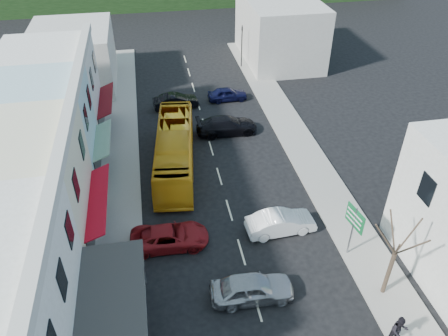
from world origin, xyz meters
TOP-DOWN VIEW (x-y plane):
  - ground at (0.00, 0.00)m, footprint 120.00×120.00m
  - sidewalk_left at (-7.50, 10.00)m, footprint 3.00×52.00m
  - sidewalk_right at (7.50, 10.00)m, footprint 3.00×52.00m
  - shopfront_row at (-12.49, 5.00)m, footprint 8.25×30.00m
  - distant_block_left at (-12.00, 27.00)m, footprint 8.00×10.00m
  - distant_block_right at (11.00, 30.00)m, footprint 8.00×12.00m
  - bus at (-3.15, 9.84)m, footprint 3.85×11.81m
  - car_silver at (-0.17, -3.46)m, footprint 4.47×1.97m
  - car_white at (2.89, 1.35)m, footprint 4.50×2.05m
  - car_red at (-4.30, 1.44)m, footprint 4.66×2.05m
  - car_black_near at (1.77, 14.19)m, footprint 4.53×1.92m
  - car_navy_mid at (3.02, 20.45)m, footprint 4.43×1.88m
  - car_black_far at (-2.22, 19.72)m, footprint 4.55×2.21m
  - pedestrian_left at (-7.32, 0.38)m, footprint 0.52×0.67m
  - pedestrian_right at (6.30, -7.52)m, footprint 0.73×0.49m
  - direction_sign at (6.40, -1.35)m, footprint 0.74×1.73m
  - street_tree at (7.16, -4.50)m, footprint 2.20×2.20m
  - traffic_signal at (6.14, 28.27)m, footprint 0.89×1.17m

SIDE VIEW (x-z plane):
  - ground at x=0.00m, z-range 0.00..0.00m
  - sidewalk_left at x=-7.50m, z-range 0.00..0.15m
  - sidewalk_right at x=7.50m, z-range 0.00..0.15m
  - car_silver at x=-0.17m, z-range 0.00..1.40m
  - car_white at x=2.89m, z-range 0.00..1.40m
  - car_red at x=-4.30m, z-range 0.00..1.40m
  - car_black_near at x=1.77m, z-range 0.00..1.40m
  - car_navy_mid at x=3.02m, z-range 0.00..1.40m
  - car_black_far at x=-2.22m, z-range 0.00..1.40m
  - pedestrian_left at x=-7.32m, z-range 0.15..1.85m
  - pedestrian_right at x=6.30m, z-range 0.15..1.85m
  - bus at x=-3.15m, z-range 0.00..3.10m
  - direction_sign at x=6.40m, z-range 0.00..3.72m
  - traffic_signal at x=6.14m, z-range 0.00..4.87m
  - distant_block_left at x=-12.00m, z-range 0.00..6.00m
  - street_tree at x=7.16m, z-range 0.00..6.35m
  - distant_block_right at x=11.00m, z-range 0.00..7.00m
  - shopfront_row at x=-12.49m, z-range 0.00..8.00m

